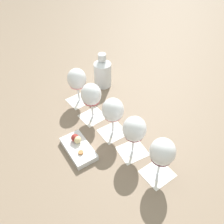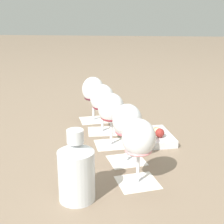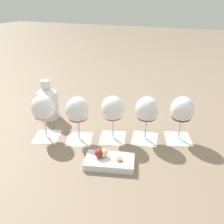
# 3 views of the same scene
# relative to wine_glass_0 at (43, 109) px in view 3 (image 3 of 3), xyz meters

# --- Properties ---
(ground_plane) EXTENTS (8.00, 8.00, 0.00)m
(ground_plane) POSITION_rel_wine_glass_0_xyz_m (0.26, 0.09, -0.13)
(ground_plane) COLOR #7F6B56
(tasting_card_0) EXTENTS (0.13, 0.14, 0.00)m
(tasting_card_0) POSITION_rel_wine_glass_0_xyz_m (0.00, 0.00, -0.13)
(tasting_card_0) COLOR silver
(tasting_card_0) RESTS_ON ground_plane
(tasting_card_1) EXTENTS (0.13, 0.14, 0.00)m
(tasting_card_1) POSITION_rel_wine_glass_0_xyz_m (0.14, 0.04, -0.13)
(tasting_card_1) COLOR silver
(tasting_card_1) RESTS_ON ground_plane
(tasting_card_2) EXTENTS (0.13, 0.13, 0.00)m
(tasting_card_2) POSITION_rel_wine_glass_0_xyz_m (0.26, 0.09, -0.13)
(tasting_card_2) COLOR silver
(tasting_card_2) RESTS_ON ground_plane
(tasting_card_3) EXTENTS (0.12, 0.13, 0.00)m
(tasting_card_3) POSITION_rel_wine_glass_0_xyz_m (0.39, 0.14, -0.13)
(tasting_card_3) COLOR silver
(tasting_card_3) RESTS_ON ground_plane
(tasting_card_4) EXTENTS (0.13, 0.14, 0.00)m
(tasting_card_4) POSITION_rel_wine_glass_0_xyz_m (0.51, 0.19, -0.13)
(tasting_card_4) COLOR silver
(tasting_card_4) RESTS_ON ground_plane
(wine_glass_0) EXTENTS (0.09, 0.09, 0.19)m
(wine_glass_0) POSITION_rel_wine_glass_0_xyz_m (0.00, 0.00, 0.00)
(wine_glass_0) COLOR white
(wine_glass_0) RESTS_ON tasting_card_0
(wine_glass_1) EXTENTS (0.09, 0.09, 0.19)m
(wine_glass_1) POSITION_rel_wine_glass_0_xyz_m (0.14, 0.04, 0.00)
(wine_glass_1) COLOR white
(wine_glass_1) RESTS_ON tasting_card_1
(wine_glass_2) EXTENTS (0.09, 0.09, 0.19)m
(wine_glass_2) POSITION_rel_wine_glass_0_xyz_m (0.26, 0.09, -0.00)
(wine_glass_2) COLOR white
(wine_glass_2) RESTS_ON tasting_card_2
(wine_glass_3) EXTENTS (0.09, 0.09, 0.19)m
(wine_glass_3) POSITION_rel_wine_glass_0_xyz_m (0.39, 0.14, -0.00)
(wine_glass_3) COLOR white
(wine_glass_3) RESTS_ON tasting_card_3
(wine_glass_4) EXTENTS (0.09, 0.09, 0.19)m
(wine_glass_4) POSITION_rel_wine_glass_0_xyz_m (0.51, 0.19, -0.00)
(wine_glass_4) COLOR white
(wine_glass_4) RESTS_ON tasting_card_4
(ceramic_vase) EXTENTS (0.09, 0.09, 0.19)m
(ceramic_vase) POSITION_rel_wine_glass_0_xyz_m (-0.09, 0.15, -0.05)
(ceramic_vase) COLOR silver
(ceramic_vase) RESTS_ON ground_plane
(snack_dish) EXTENTS (0.19, 0.13, 0.06)m
(snack_dish) POSITION_rel_wine_glass_0_xyz_m (0.31, -0.07, -0.11)
(snack_dish) COLOR silver
(snack_dish) RESTS_ON ground_plane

